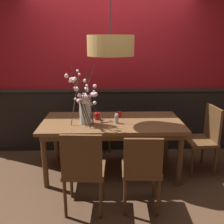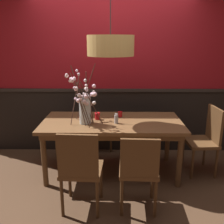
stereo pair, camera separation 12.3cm
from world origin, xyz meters
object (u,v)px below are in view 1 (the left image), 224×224
object	(u,v)px
chair_near_side_right	(142,168)
pendant_lamp	(111,46)
dining_table	(112,127)
chair_near_side_left	(83,168)
candle_holder_nearer_center	(119,114)
chair_far_side_left	(97,120)
chair_head_east_end	(205,135)
condiment_bottle	(117,119)
candle_holder_nearer_edge	(97,116)
vase_with_blossoms	(85,106)

from	to	relation	value
chair_near_side_right	pendant_lamp	size ratio (longest dim) A/B	0.75
dining_table	chair_near_side_right	world-z (taller)	chair_near_side_right
chair_near_side_left	candle_holder_nearer_center	world-z (taller)	chair_near_side_left
chair_far_side_left	candle_holder_nearer_center	size ratio (longest dim) A/B	11.13
chair_head_east_end	chair_near_side_left	xyz separation A→B (m)	(-1.64, -0.90, -0.00)
condiment_bottle	candle_holder_nearer_center	bearing A→B (deg)	79.51
dining_table	pendant_lamp	bearing A→B (deg)	-119.29
dining_table	candle_holder_nearer_edge	distance (m)	0.25
chair_far_side_left	candle_holder_nearer_edge	xyz separation A→B (m)	(0.04, -0.81, 0.32)
vase_with_blossoms	dining_table	bearing A→B (deg)	16.01
vase_with_blossoms	candle_holder_nearer_edge	bearing A→B (deg)	49.50
chair_near_side_right	candle_holder_nearer_center	size ratio (longest dim) A/B	11.46
chair_near_side_right	condiment_bottle	size ratio (longest dim) A/B	6.86
vase_with_blossoms	chair_head_east_end	bearing A→B (deg)	4.37
chair_far_side_left	chair_near_side_left	size ratio (longest dim) A/B	0.92
chair_far_side_left	chair_head_east_end	distance (m)	1.78
chair_near_side_right	vase_with_blossoms	xyz separation A→B (m)	(-0.65, 0.75, 0.50)
chair_near_side_left	chair_head_east_end	bearing A→B (deg)	28.71
candle_holder_nearer_edge	pendant_lamp	bearing A→B (deg)	-29.45
pendant_lamp	condiment_bottle	bearing A→B (deg)	-39.82
dining_table	condiment_bottle	bearing A→B (deg)	-58.54
vase_with_blossoms	condiment_bottle	world-z (taller)	vase_with_blossoms
chair_far_side_left	chair_near_side_right	bearing A→B (deg)	-72.84
candle_holder_nearer_edge	chair_head_east_end	bearing A→B (deg)	-1.82
chair_head_east_end	pendant_lamp	bearing A→B (deg)	-177.54
vase_with_blossoms	candle_holder_nearer_center	bearing A→B (deg)	32.97
condiment_bottle	chair_near_side_left	bearing A→B (deg)	-116.21
chair_head_east_end	pendant_lamp	size ratio (longest dim) A/B	0.80
chair_near_side_left	pendant_lamp	size ratio (longest dim) A/B	0.80
chair_far_side_left	vase_with_blossoms	size ratio (longest dim) A/B	1.13
vase_with_blossoms	candle_holder_nearer_edge	xyz separation A→B (m)	(0.15, 0.18, -0.19)
chair_head_east_end	pendant_lamp	xyz separation A→B (m)	(-1.33, -0.06, 1.23)
chair_near_side_right	chair_near_side_left	size ratio (longest dim) A/B	0.94
chair_near_side_left	condiment_bottle	distance (m)	0.92
chair_near_side_right	vase_with_blossoms	size ratio (longest dim) A/B	1.16
candle_holder_nearer_center	chair_near_side_right	bearing A→B (deg)	-80.15
chair_far_side_left	chair_head_east_end	xyz separation A→B (m)	(1.56, -0.86, 0.04)
condiment_bottle	vase_with_blossoms	bearing A→B (deg)	-178.99
chair_head_east_end	vase_with_blossoms	distance (m)	1.74
pendant_lamp	chair_far_side_left	bearing A→B (deg)	103.72
chair_near_side_right	vase_with_blossoms	world-z (taller)	vase_with_blossoms
candle_holder_nearer_edge	condiment_bottle	world-z (taller)	condiment_bottle
candle_holder_nearer_center	dining_table	bearing A→B (deg)	-119.22
dining_table	candle_holder_nearer_center	distance (m)	0.26
chair_near_side_left	condiment_bottle	bearing A→B (deg)	63.79
condiment_bottle	pendant_lamp	xyz separation A→B (m)	(-0.08, 0.06, 0.94)
candle_holder_nearer_center	candle_holder_nearer_edge	world-z (taller)	candle_holder_nearer_edge
condiment_bottle	candle_holder_nearer_edge	bearing A→B (deg)	147.30
dining_table	chair_near_side_right	size ratio (longest dim) A/B	2.12
chair_near_side_right	candle_holder_nearer_center	bearing A→B (deg)	99.85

